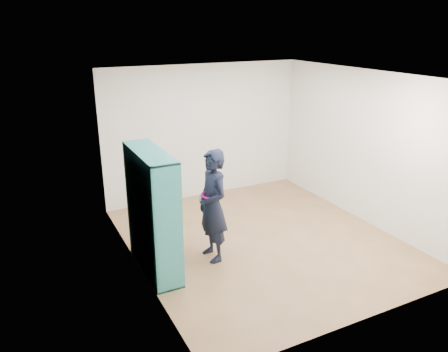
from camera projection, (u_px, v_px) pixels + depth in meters
name	position (u px, v px, depth m)	size (l,w,h in m)	color
floor	(262.00, 240.00, 7.04)	(4.50, 4.50, 0.00)	olive
ceiling	(267.00, 76.00, 6.17)	(4.50, 4.50, 0.00)	white
wall_left	(135.00, 184.00, 5.76)	(0.02, 4.50, 2.60)	white
wall_right	(364.00, 147.00, 7.45)	(0.02, 4.50, 2.60)	white
wall_back	(204.00, 132.00, 8.50)	(4.00, 0.02, 2.60)	white
wall_front	(374.00, 220.00, 4.71)	(4.00, 0.02, 2.60)	white
bookshelf	(151.00, 214.00, 5.94)	(0.38, 1.30, 1.74)	teal
person	(213.00, 206.00, 6.24)	(0.42, 0.62, 1.67)	black
smartphone	(201.00, 198.00, 6.22)	(0.02, 0.09, 0.14)	silver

